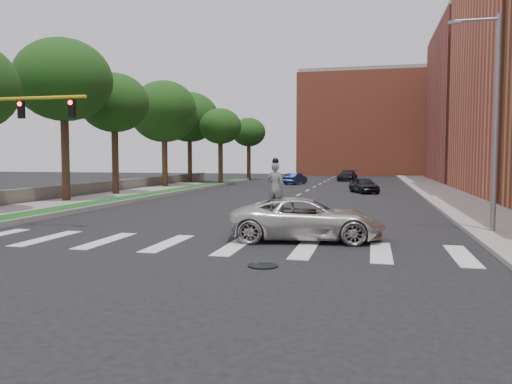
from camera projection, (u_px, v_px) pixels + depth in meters
ground_plane at (191, 250)px, 17.35m from camera, size 160.00×160.00×0.00m
grass_median at (143, 196)px, 39.37m from camera, size 2.00×60.00×0.25m
median_curb at (156, 196)px, 39.14m from camera, size 0.20×60.00×0.28m
sidewalk_left at (25, 209)px, 30.34m from camera, size 4.00×60.00×0.18m
sidewalk_right at (456, 197)px, 38.79m from camera, size 5.00×90.00×0.18m
stone_wall at (94, 189)px, 42.54m from camera, size 0.50×56.00×1.10m
manhole at (263, 266)px, 14.72m from camera, size 0.90×0.90×0.04m
building_far at (500, 104)px, 64.12m from camera, size 16.00×22.00×20.00m
building_backdrop at (372, 126)px, 91.13m from camera, size 26.00×14.00×18.00m
streetlight at (494, 116)px, 20.36m from camera, size 2.05×0.20×9.00m
traffic_signal at (7, 136)px, 22.19m from camera, size 5.30×0.23×6.20m
stilt_performer at (275, 204)px, 20.13m from camera, size 0.83×0.60×3.20m
suv_crossing at (306, 219)px, 19.38m from camera, size 6.24×3.47×1.65m
car_near at (364, 185)px, 44.78m from camera, size 3.12×4.54×1.44m
car_mid at (295, 179)px, 59.30m from camera, size 2.46×4.31×1.34m
car_far at (347, 176)px, 67.73m from camera, size 2.81×5.25×1.45m
tree_2 at (63, 80)px, 34.82m from camera, size 6.75×6.75×11.49m
tree_3 at (114, 103)px, 41.29m from camera, size 5.75×5.75×10.18m
tree_4 at (164, 108)px, 51.90m from camera, size 6.59×6.59×11.17m
tree_5 at (189, 117)px, 61.90m from camera, size 7.26×7.26×11.28m
tree_6 at (220, 127)px, 57.34m from camera, size 4.83×4.83×8.84m
tree_7 at (249, 133)px, 69.60m from camera, size 4.70×4.70×8.71m
tree_8 at (164, 114)px, 52.69m from camera, size 7.11×7.11×10.85m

